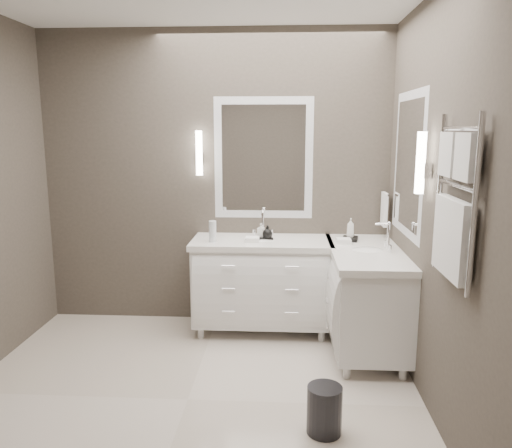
# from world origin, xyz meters

# --- Properties ---
(floor) EXTENTS (3.20, 3.00, 0.01)m
(floor) POSITION_xyz_m (0.00, 0.00, -0.01)
(floor) COLOR beige
(floor) RESTS_ON ground
(wall_back) EXTENTS (3.20, 0.01, 2.70)m
(wall_back) POSITION_xyz_m (0.00, 1.50, 1.35)
(wall_back) COLOR #463F38
(wall_back) RESTS_ON floor
(wall_front) EXTENTS (3.20, 0.01, 2.70)m
(wall_front) POSITION_xyz_m (0.00, -1.50, 1.35)
(wall_front) COLOR #463F38
(wall_front) RESTS_ON floor
(wall_right) EXTENTS (0.01, 3.00, 2.70)m
(wall_right) POSITION_xyz_m (1.60, 0.00, 1.35)
(wall_right) COLOR #463F38
(wall_right) RESTS_ON floor
(vanity_back) EXTENTS (1.24, 0.59, 0.97)m
(vanity_back) POSITION_xyz_m (0.45, 1.23, 0.49)
(vanity_back) COLOR white
(vanity_back) RESTS_ON floor
(vanity_right) EXTENTS (0.59, 1.24, 0.97)m
(vanity_right) POSITION_xyz_m (1.33, 0.90, 0.49)
(vanity_right) COLOR white
(vanity_right) RESTS_ON floor
(mirror_back) EXTENTS (0.90, 0.02, 1.10)m
(mirror_back) POSITION_xyz_m (0.45, 1.49, 1.55)
(mirror_back) COLOR white
(mirror_back) RESTS_ON wall_back
(mirror_right) EXTENTS (0.02, 0.90, 1.10)m
(mirror_right) POSITION_xyz_m (1.59, 0.80, 1.55)
(mirror_right) COLOR white
(mirror_right) RESTS_ON wall_right
(sconce_back) EXTENTS (0.06, 0.06, 0.40)m
(sconce_back) POSITION_xyz_m (-0.13, 1.43, 1.59)
(sconce_back) COLOR white
(sconce_back) RESTS_ON wall_back
(sconce_right) EXTENTS (0.06, 0.06, 0.40)m
(sconce_right) POSITION_xyz_m (1.53, 0.22, 1.59)
(sconce_right) COLOR white
(sconce_right) RESTS_ON wall_right
(towel_bar_corner) EXTENTS (0.03, 0.22, 0.30)m
(towel_bar_corner) POSITION_xyz_m (1.54, 1.36, 1.12)
(towel_bar_corner) COLOR white
(towel_bar_corner) RESTS_ON wall_right
(towel_ladder) EXTENTS (0.06, 0.58, 0.90)m
(towel_ladder) POSITION_xyz_m (1.55, -0.40, 1.39)
(towel_ladder) COLOR white
(towel_ladder) RESTS_ON wall_right
(waste_bin) EXTENTS (0.26, 0.26, 0.30)m
(waste_bin) POSITION_xyz_m (0.90, -0.32, 0.15)
(waste_bin) COLOR black
(waste_bin) RESTS_ON floor
(amenity_tray_back) EXTENTS (0.16, 0.13, 0.02)m
(amenity_tray_back) POSITION_xyz_m (0.47, 1.23, 0.86)
(amenity_tray_back) COLOR black
(amenity_tray_back) RESTS_ON vanity_back
(amenity_tray_right) EXTENTS (0.16, 0.20, 0.03)m
(amenity_tray_right) POSITION_xyz_m (1.23, 1.25, 0.86)
(amenity_tray_right) COLOR black
(amenity_tray_right) RESTS_ON vanity_right
(water_bottle) EXTENTS (0.07, 0.07, 0.19)m
(water_bottle) POSITION_xyz_m (0.03, 1.11, 0.94)
(water_bottle) COLOR silver
(water_bottle) RESTS_ON vanity_back
(soap_bottle_a) EXTENTS (0.07, 0.07, 0.12)m
(soap_bottle_a) POSITION_xyz_m (0.44, 1.25, 0.93)
(soap_bottle_a) COLOR white
(soap_bottle_a) RESTS_ON amenity_tray_back
(soap_bottle_b) EXTENTS (0.11, 0.11, 0.11)m
(soap_bottle_b) POSITION_xyz_m (0.50, 1.20, 0.93)
(soap_bottle_b) COLOR black
(soap_bottle_b) RESTS_ON amenity_tray_back
(soap_bottle_c) EXTENTS (0.07, 0.07, 0.17)m
(soap_bottle_c) POSITION_xyz_m (1.23, 1.25, 0.96)
(soap_bottle_c) COLOR white
(soap_bottle_c) RESTS_ON amenity_tray_right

